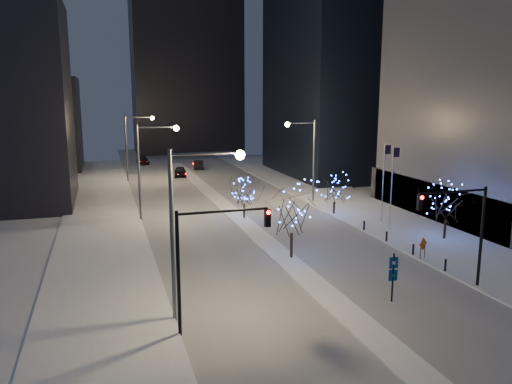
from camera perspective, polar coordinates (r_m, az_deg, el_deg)
name	(u,v)px	position (r m, az deg, el deg)	size (l,w,h in m)	color
ground	(345,312)	(31.46, 10.18, -13.39)	(160.00, 160.00, 0.00)	silver
road	(217,199)	(63.15, -4.50, -0.84)	(20.00, 130.00, 0.02)	#A4A9B3
median	(226,207)	(58.37, -3.41, -1.74)	(2.00, 80.00, 0.15)	white
east_sidewalk	(385,218)	(55.06, 14.55, -2.86)	(10.00, 90.00, 0.15)	white
west_sidewalk	(102,241)	(47.10, -17.22, -5.33)	(8.00, 90.00, 0.15)	white
filler_west_far	(25,124)	(96.26, -24.85, 7.04)	(18.00, 16.00, 16.00)	black
horizon_block	(186,60)	(119.22, -8.03, 14.75)	(24.00, 14.00, 42.00)	black
street_lamp_w_near	(190,210)	(28.43, -7.52, -2.10)	(4.40, 0.56, 10.00)	#595E66
street_lamp_w_mid	(149,158)	(52.91, -12.16, 3.78)	(4.40, 0.56, 10.00)	#595E66
street_lamp_w_far	(133,139)	(77.72, -13.86, 5.92)	(4.40, 0.56, 10.00)	#595E66
street_lamp_east	(307,150)	(60.49, 5.86, 4.79)	(3.90, 0.56, 10.00)	#595E66
traffic_signal_west	(207,249)	(27.07, -5.65, -6.55)	(5.26, 0.43, 7.00)	black
traffic_signal_east	(464,221)	(35.54, 22.63, -3.11)	(5.26, 0.43, 7.00)	black
flagpoles	(388,179)	(51.00, 14.86, 1.47)	(1.35, 2.60, 8.00)	silver
bollards	(399,243)	(44.28, 16.06, -5.58)	(0.16, 12.16, 0.90)	black
car_near	(180,172)	(81.69, -8.66, 2.31)	(1.85, 4.60, 1.57)	black
car_mid	(198,165)	(89.84, -6.61, 3.13)	(1.63, 4.68, 1.54)	black
car_far	(143,160)	(97.87, -12.81, 3.54)	(2.04, 5.01, 1.45)	black
holiday_tree_median_near	(292,210)	(39.34, 4.12, -2.12)	(6.28, 6.28, 6.08)	black
holiday_tree_median_far	(244,193)	(52.38, -1.38, -0.09)	(3.48, 3.48, 4.15)	black
holiday_tree_plaza_near	(447,203)	(47.82, 20.96, -1.22)	(5.22, 5.22, 5.12)	black
holiday_tree_plaza_far	(335,189)	(55.03, 8.97, 0.29)	(3.83, 3.83, 4.36)	black
wayfinding_sign	(393,272)	(32.87, 15.40, -8.85)	(0.57, 0.15, 3.20)	black
construction_sign	(423,246)	(41.74, 18.54, -5.87)	(0.99, 0.46, 1.76)	black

